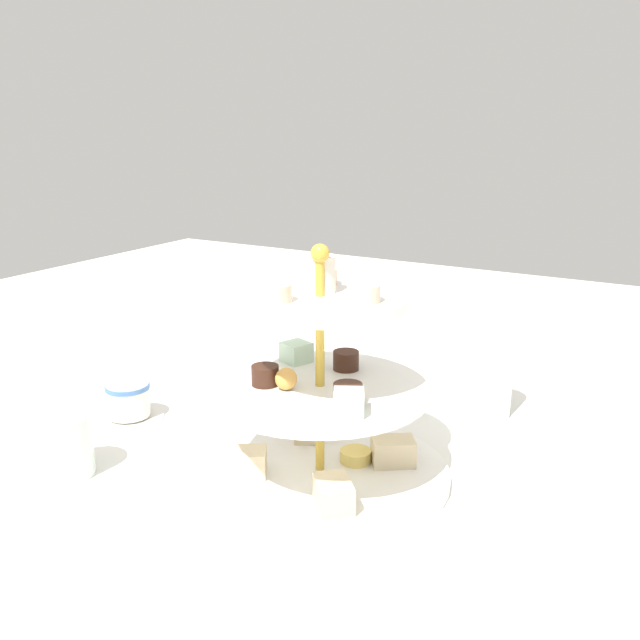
{
  "coord_description": "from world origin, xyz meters",
  "views": [
    {
      "loc": [
        -0.65,
        -0.38,
        0.4
      ],
      "look_at": [
        0.0,
        0.0,
        0.18
      ],
      "focal_mm": 41.04,
      "sensor_mm": 36.0,
      "label": 1
    }
  ],
  "objects_px": {
    "tiered_serving_stand": "(320,408)",
    "teacup_with_saucer": "(129,402)",
    "butter_knife_right": "(276,375)",
    "water_glass_short_left": "(64,445)",
    "butter_knife_left": "(624,604)",
    "water_glass_tall_right": "(487,374)"
  },
  "relations": [
    {
      "from": "water_glass_tall_right",
      "to": "water_glass_short_left",
      "type": "bearing_deg",
      "value": 138.83
    },
    {
      "from": "water_glass_short_left",
      "to": "butter_knife_left",
      "type": "distance_m",
      "value": 0.59
    },
    {
      "from": "tiered_serving_stand",
      "to": "teacup_with_saucer",
      "type": "relative_size",
      "value": 3.25
    },
    {
      "from": "butter_knife_right",
      "to": "tiered_serving_stand",
      "type": "bearing_deg",
      "value": 85.72
    },
    {
      "from": "butter_knife_right",
      "to": "butter_knife_left",
      "type": "bearing_deg",
      "value": 104.06
    },
    {
      "from": "water_glass_short_left",
      "to": "teacup_with_saucer",
      "type": "relative_size",
      "value": 0.8
    },
    {
      "from": "water_glass_tall_right",
      "to": "butter_knife_left",
      "type": "xyz_separation_m",
      "value": [
        -0.34,
        -0.23,
        -0.06
      ]
    },
    {
      "from": "butter_knife_left",
      "to": "butter_knife_right",
      "type": "bearing_deg",
      "value": 60.39
    },
    {
      "from": "tiered_serving_stand",
      "to": "teacup_with_saucer",
      "type": "xyz_separation_m",
      "value": [
        0.01,
        0.3,
        -0.06
      ]
    },
    {
      "from": "water_glass_short_left",
      "to": "water_glass_tall_right",
      "type": "bearing_deg",
      "value": -41.17
    },
    {
      "from": "butter_knife_left",
      "to": "butter_knife_right",
      "type": "distance_m",
      "value": 0.64
    },
    {
      "from": "teacup_with_saucer",
      "to": "water_glass_short_left",
      "type": "bearing_deg",
      "value": -161.71
    },
    {
      "from": "water_glass_tall_right",
      "to": "butter_knife_left",
      "type": "distance_m",
      "value": 0.41
    },
    {
      "from": "water_glass_short_left",
      "to": "butter_knife_right",
      "type": "bearing_deg",
      "value": -3.93
    },
    {
      "from": "butter_knife_left",
      "to": "water_glass_short_left",
      "type": "bearing_deg",
      "value": 97.16
    },
    {
      "from": "water_glass_tall_right",
      "to": "butter_knife_left",
      "type": "height_order",
      "value": "water_glass_tall_right"
    },
    {
      "from": "tiered_serving_stand",
      "to": "water_glass_tall_right",
      "type": "relative_size",
      "value": 2.51
    },
    {
      "from": "water_glass_short_left",
      "to": "butter_knife_left",
      "type": "xyz_separation_m",
      "value": [
        0.07,
        -0.59,
        -0.03
      ]
    },
    {
      "from": "tiered_serving_stand",
      "to": "butter_knife_right",
      "type": "bearing_deg",
      "value": 41.95
    },
    {
      "from": "teacup_with_saucer",
      "to": "tiered_serving_stand",
      "type": "bearing_deg",
      "value": -92.17
    },
    {
      "from": "water_glass_tall_right",
      "to": "teacup_with_saucer",
      "type": "xyz_separation_m",
      "value": [
        -0.26,
        0.41,
        -0.03
      ]
    },
    {
      "from": "tiered_serving_stand",
      "to": "water_glass_short_left",
      "type": "bearing_deg",
      "value": 118.87
    }
  ]
}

